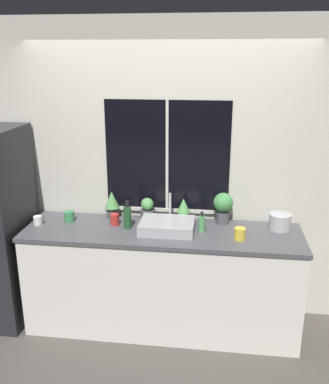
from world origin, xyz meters
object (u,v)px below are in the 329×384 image
Objects in this scene: potted_plant_far_right at (223,206)px; mug_green at (69,216)px; mug_yellow at (240,234)px; mug_red at (115,219)px; soap_bottle at (202,224)px; kettle at (280,221)px; potted_plant_center_left at (147,209)px; potted_plant_far_left at (112,203)px; bottle_tall at (127,217)px; potted_plant_center_right at (183,209)px; mug_white at (38,220)px; sink at (167,226)px.

potted_plant_far_right reaches higher than mug_green.
mug_yellow is 1.00× the size of mug_red.
soap_bottle is 0.34m from mug_yellow.
potted_plant_far_right is at bearing 170.98° from kettle.
mug_yellow is (1.51, -0.21, 0.00)m from mug_green.
potted_plant_far_left is at bearing 180.00° from potted_plant_center_left.
mug_red is (-0.95, -0.17, -0.12)m from potted_plant_far_right.
potted_plant_center_left is at bearing 0.00° from potted_plant_far_left.
potted_plant_far_right is 0.85m from bottle_tall.
potted_plant_center_right is 2.74× the size of mug_white.
mug_yellow is at bearing -9.45° from sink.
kettle is at bearing 12.39° from soap_bottle.
potted_plant_far_right is 0.97m from mug_red.
bottle_tall is 2.70× the size of mug_green.
mug_red is at bearing 175.72° from soap_bottle.
potted_plant_center_left is at bearing 180.00° from potted_plant_far_right.
potted_plant_far_left is at bearing 155.94° from sink.
mug_green reaches higher than mug_white.
potted_plant_center_right is 0.60m from mug_yellow.
potted_plant_center_left is 2.60× the size of mug_white.
potted_plant_far_left is 0.87m from soap_bottle.
soap_bottle is 2.28× the size of mug_white.
potted_plant_center_left is (-0.21, 0.24, 0.05)m from sink.
potted_plant_far_right reaches higher than mug_red.
potted_plant_center_right is (0.33, 0.00, 0.02)m from potted_plant_center_left.
potted_plant_far_right is 3.01× the size of mug_green.
potted_plant_far_left is 2.69× the size of mug_green.
potted_plant_far_left is 1.21m from mug_yellow.
mug_green is 0.94× the size of mug_red.
bottle_tall is (-0.64, -0.01, 0.03)m from soap_bottle.
kettle is at bearing -9.02° from potted_plant_far_right.
potted_plant_far_right reaches higher than sink.
sink is 1.64× the size of potted_plant_far_right.
potted_plant_far_left is at bearing 163.41° from mug_yellow.
potted_plant_far_left reaches higher than mug_green.
mug_red is 0.68m from mug_white.
potted_plant_center_right is 1.20× the size of soap_bottle.
soap_bottle is 1.92× the size of mug_green.
potted_plant_far_right is at bearing 112.22° from mug_yellow.
mug_white is at bearing -179.53° from sink.
sink is 4.65× the size of mug_yellow.
soap_bottle is at bearing 1.07° from mug_white.
bottle_tall is (-0.82, -0.23, -0.06)m from potted_plant_far_right.
kettle is (0.49, -0.08, -0.09)m from potted_plant_far_right.
sink is at bearing -176.58° from soap_bottle.
mug_red is (-0.77, 0.06, -0.03)m from soap_bottle.
bottle_tall is at bearing 1.31° from mug_white.
mug_green is 0.28m from mug_white.
mug_green is (-1.37, -0.14, -0.12)m from potted_plant_far_right.
mug_white is at bearing -175.32° from kettle.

